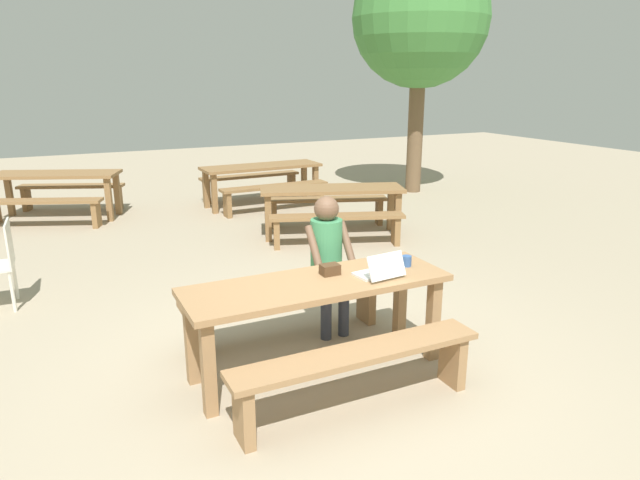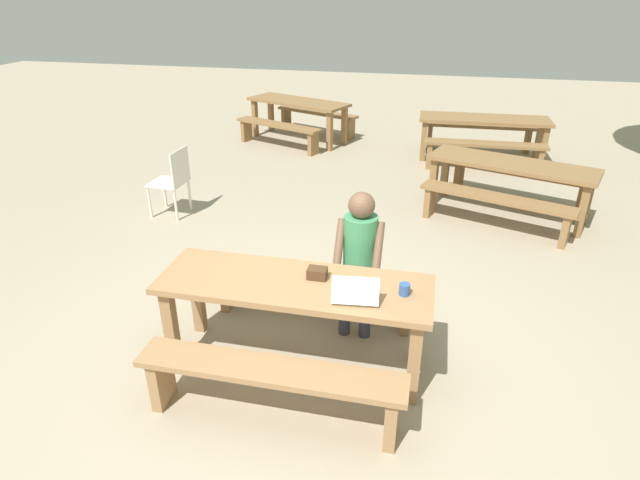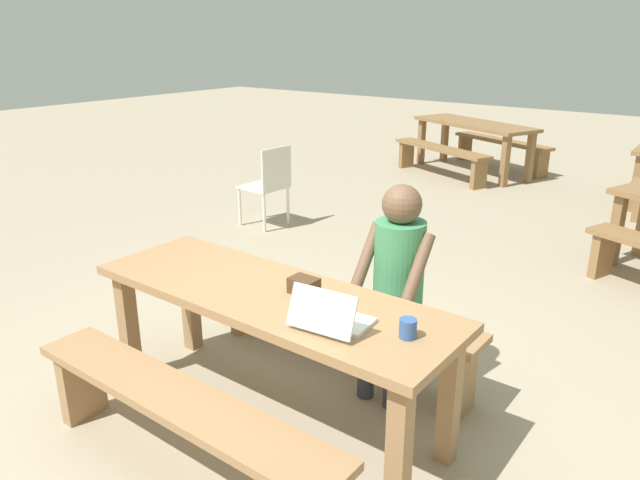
{
  "view_description": "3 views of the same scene",
  "coord_description": "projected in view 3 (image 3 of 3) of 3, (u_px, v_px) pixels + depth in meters",
  "views": [
    {
      "loc": [
        -1.79,
        -3.74,
        2.31
      ],
      "look_at": [
        0.15,
        0.25,
        1.02
      ],
      "focal_mm": 31.82,
      "sensor_mm": 36.0,
      "label": 1
    },
    {
      "loc": [
        0.94,
        -3.31,
        2.83
      ],
      "look_at": [
        0.15,
        0.25,
        1.02
      ],
      "focal_mm": 29.42,
      "sensor_mm": 36.0,
      "label": 2
    },
    {
      "loc": [
        1.98,
        -2.15,
        2.08
      ],
      "look_at": [
        0.15,
        0.25,
        1.02
      ],
      "focal_mm": 33.68,
      "sensor_mm": 36.0,
      "label": 3
    }
  ],
  "objects": [
    {
      "name": "ground_plane",
      "position": [
        273.0,
        414.0,
        3.43
      ],
      "size": [
        30.0,
        30.0,
        0.0
      ],
      "primitive_type": "plane",
      "color": "tan"
    },
    {
      "name": "plastic_chair",
      "position": [
        269.0,
        184.0,
        6.57
      ],
      "size": [
        0.46,
        0.46,
        0.9
      ],
      "rotation": [
        0.0,
        0.0,
        4.67
      ],
      "color": "silver",
      "rests_on": "ground"
    },
    {
      "name": "small_pouch",
      "position": [
        304.0,
        286.0,
        3.14
      ],
      "size": [
        0.15,
        0.11,
        0.09
      ],
      "color": "#4C331E",
      "rests_on": "picnic_table_front"
    },
    {
      "name": "bench_rear_south",
      "position": [
        441.0,
        155.0,
        8.84
      ],
      "size": [
        1.77,
        0.96,
        0.45
      ],
      "rotation": [
        0.0,
        0.0,
        -0.39
      ],
      "color": "olive",
      "rests_on": "ground"
    },
    {
      "name": "person_seated",
      "position": [
        395.0,
        275.0,
        3.41
      ],
      "size": [
        0.4,
        0.4,
        1.28
      ],
      "color": "#333847",
      "rests_on": "ground"
    },
    {
      "name": "bench_far",
      "position": [
        340.0,
        317.0,
        3.81
      ],
      "size": [
        1.88,
        0.3,
        0.47
      ],
      "color": "#9E754C",
      "rests_on": "ground"
    },
    {
      "name": "bench_near",
      "position": [
        179.0,
        416.0,
        2.82
      ],
      "size": [
        1.88,
        0.3,
        0.47
      ],
      "color": "#9E754C",
      "rests_on": "ground"
    },
    {
      "name": "bench_rear_north",
      "position": [
        501.0,
        147.0,
        9.44
      ],
      "size": [
        1.77,
        0.96,
        0.45
      ],
      "rotation": [
        0.0,
        0.0,
        -0.39
      ],
      "color": "olive",
      "rests_on": "ground"
    },
    {
      "name": "picnic_table_rear",
      "position": [
        474.0,
        130.0,
        9.04
      ],
      "size": [
        2.11,
        1.4,
        0.77
      ],
      "rotation": [
        0.0,
        0.0,
        -0.39
      ],
      "color": "olive",
      "rests_on": "ground"
    },
    {
      "name": "laptop",
      "position": [
        331.0,
        316.0,
        2.79
      ],
      "size": [
        0.36,
        0.31,
        0.21
      ],
      "rotation": [
        0.0,
        0.0,
        3.24
      ],
      "color": "white",
      "rests_on": "picnic_table_front"
    },
    {
      "name": "coffee_mug",
      "position": [
        408.0,
        328.0,
        2.69
      ],
      "size": [
        0.08,
        0.08,
        0.09
      ],
      "color": "#335693",
      "rests_on": "picnic_table_front"
    },
    {
      "name": "picnic_table_front",
      "position": [
        270.0,
        311.0,
        3.22
      ],
      "size": [
        2.1,
        0.69,
        0.77
      ],
      "color": "#9E754C",
      "rests_on": "ground"
    }
  ]
}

